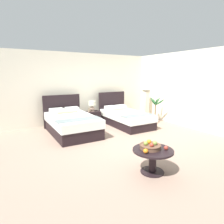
% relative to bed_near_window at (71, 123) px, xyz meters
% --- Properties ---
extents(ground_plane, '(9.23, 9.21, 0.02)m').
position_rel_bed_near_window_xyz_m(ground_plane, '(1.03, -1.49, -0.33)').
color(ground_plane, gray).
extents(wall_back, '(9.23, 0.12, 2.64)m').
position_rel_bed_near_window_xyz_m(wall_back, '(1.03, 1.31, 1.00)').
color(wall_back, silver).
rests_on(wall_back, ground).
extents(wall_side_right, '(0.12, 4.81, 2.64)m').
position_rel_bed_near_window_xyz_m(wall_side_right, '(3.84, -1.09, 1.00)').
color(wall_side_right, '#EEE8CD').
rests_on(wall_side_right, ground).
extents(bed_near_window, '(1.31, 2.14, 1.14)m').
position_rel_bed_near_window_xyz_m(bed_near_window, '(0.00, 0.00, 0.00)').
color(bed_near_window, black).
rests_on(bed_near_window, ground).
extents(bed_near_corner, '(1.16, 2.17, 1.15)m').
position_rel_bed_near_window_xyz_m(bed_near_corner, '(2.06, 0.01, -0.04)').
color(bed_near_corner, black).
rests_on(bed_near_corner, ground).
extents(nightstand, '(0.52, 0.42, 0.50)m').
position_rel_bed_near_window_xyz_m(nightstand, '(1.05, 0.67, -0.07)').
color(nightstand, black).
rests_on(nightstand, ground).
extents(table_lamp, '(0.27, 0.27, 0.38)m').
position_rel_bed_near_window_xyz_m(table_lamp, '(1.05, 0.69, 0.42)').
color(table_lamp, tan).
rests_on(table_lamp, nightstand).
extents(vase, '(0.09, 0.09, 0.15)m').
position_rel_bed_near_window_xyz_m(vase, '(0.90, 0.63, 0.25)').
color(vase, gray).
rests_on(vase, nightstand).
extents(coffee_table, '(0.76, 0.76, 0.46)m').
position_rel_bed_near_window_xyz_m(coffee_table, '(0.49, -3.24, 0.00)').
color(coffee_table, black).
rests_on(coffee_table, ground).
extents(fruit_bowl, '(0.40, 0.40, 0.16)m').
position_rel_bed_near_window_xyz_m(fruit_bowl, '(0.46, -3.19, 0.19)').
color(fruit_bowl, brown).
rests_on(fruit_bowl, coffee_table).
extents(loose_apple, '(0.08, 0.08, 0.08)m').
position_rel_bed_near_window_xyz_m(loose_apple, '(0.68, -3.38, 0.18)').
color(loose_apple, '#AF392B').
rests_on(loose_apple, coffee_table).
extents(loose_orange, '(0.09, 0.09, 0.09)m').
position_rel_bed_near_window_xyz_m(loose_orange, '(0.25, -3.31, 0.18)').
color(loose_orange, orange).
rests_on(loose_orange, coffee_table).
extents(floor_lamp_corner, '(0.24, 0.24, 1.19)m').
position_rel_bed_near_window_xyz_m(floor_lamp_corner, '(3.44, 0.49, 0.27)').
color(floor_lamp_corner, black).
rests_on(floor_lamp_corner, ground).
extents(potted_palm, '(0.45, 0.57, 1.00)m').
position_rel_bed_near_window_xyz_m(potted_palm, '(3.31, -0.23, 0.03)').
color(potted_palm, brown).
rests_on(potted_palm, ground).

